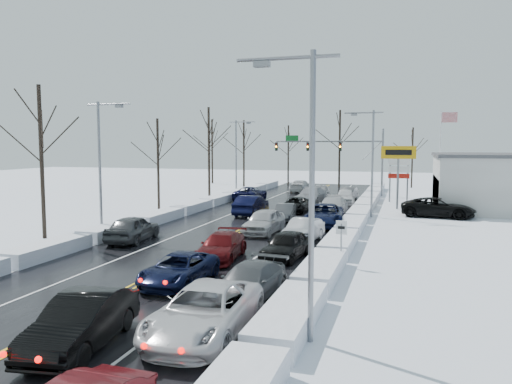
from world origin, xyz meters
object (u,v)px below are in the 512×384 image
(tires_plus_sign, at_px, (398,157))
(oncoming_car_0, at_px, (251,215))
(traffic_signal_mast, at_px, (340,150))
(flagpole, at_px, (442,146))

(tires_plus_sign, xyz_separation_m, oncoming_car_0, (-12.16, -7.77, -4.99))
(traffic_signal_mast, height_order, tires_plus_sign, traffic_signal_mast)
(flagpole, distance_m, oncoming_car_0, 28.16)
(traffic_signal_mast, xyz_separation_m, tires_plus_sign, (7.05, -12.00, -0.49))
(tires_plus_sign, xyz_separation_m, flagpole, (4.67, 14.01, 0.93))
(flagpole, bearing_deg, tires_plus_sign, -108.44)
(flagpole, bearing_deg, oncoming_car_0, -127.70)
(traffic_signal_mast, height_order, oncoming_car_0, traffic_signal_mast)
(traffic_signal_mast, bearing_deg, flagpole, 9.73)
(flagpole, height_order, oncoming_car_0, flagpole)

